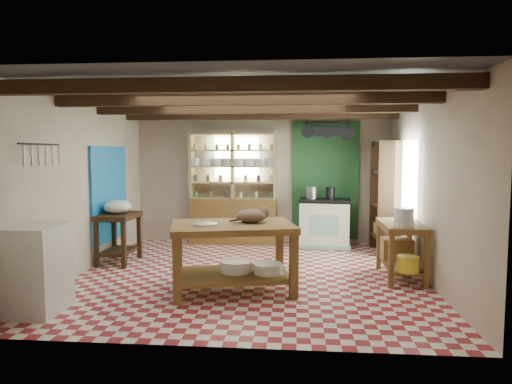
# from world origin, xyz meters

# --- Properties ---
(floor) EXTENTS (5.00, 5.00, 0.02)m
(floor) POSITION_xyz_m (0.00, 0.00, -0.01)
(floor) COLOR maroon
(floor) RESTS_ON ground
(ceiling) EXTENTS (5.00, 5.00, 0.02)m
(ceiling) POSITION_xyz_m (0.00, 0.00, 2.60)
(ceiling) COLOR #4B4B50
(ceiling) RESTS_ON wall_back
(wall_back) EXTENTS (5.00, 0.04, 2.60)m
(wall_back) POSITION_xyz_m (0.00, 2.50, 1.30)
(wall_back) COLOR #BEB099
(wall_back) RESTS_ON floor
(wall_front) EXTENTS (5.00, 0.04, 2.60)m
(wall_front) POSITION_xyz_m (0.00, -2.50, 1.30)
(wall_front) COLOR #BEB099
(wall_front) RESTS_ON floor
(wall_left) EXTENTS (0.04, 5.00, 2.60)m
(wall_left) POSITION_xyz_m (-2.50, 0.00, 1.30)
(wall_left) COLOR #BEB099
(wall_left) RESTS_ON floor
(wall_right) EXTENTS (0.04, 5.00, 2.60)m
(wall_right) POSITION_xyz_m (2.50, 0.00, 1.30)
(wall_right) COLOR #BEB099
(wall_right) RESTS_ON floor
(ceiling_beams) EXTENTS (5.00, 3.80, 0.15)m
(ceiling_beams) POSITION_xyz_m (0.00, 0.00, 2.48)
(ceiling_beams) COLOR #362213
(ceiling_beams) RESTS_ON ceiling
(blue_wall_patch) EXTENTS (0.04, 1.40, 1.60)m
(blue_wall_patch) POSITION_xyz_m (-2.47, 0.90, 1.10)
(blue_wall_patch) COLOR #1A78C4
(blue_wall_patch) RESTS_ON wall_left
(green_wall_patch) EXTENTS (1.30, 0.04, 2.30)m
(green_wall_patch) POSITION_xyz_m (1.25, 2.47, 1.25)
(green_wall_patch) COLOR #1E4B24
(green_wall_patch) RESTS_ON wall_back
(window_back) EXTENTS (0.90, 0.02, 0.80)m
(window_back) POSITION_xyz_m (-0.50, 2.48, 1.70)
(window_back) COLOR beige
(window_back) RESTS_ON wall_back
(window_right) EXTENTS (0.02, 1.30, 1.20)m
(window_right) POSITION_xyz_m (2.48, 1.00, 1.40)
(window_right) COLOR beige
(window_right) RESTS_ON wall_right
(utensil_rail) EXTENTS (0.06, 0.90, 0.28)m
(utensil_rail) POSITION_xyz_m (-2.44, -1.20, 1.78)
(utensil_rail) COLOR black
(utensil_rail) RESTS_ON wall_left
(pot_rack) EXTENTS (0.86, 0.12, 0.36)m
(pot_rack) POSITION_xyz_m (1.25, 2.05, 2.18)
(pot_rack) COLOR black
(pot_rack) RESTS_ON ceiling
(shelving_unit) EXTENTS (1.70, 0.34, 2.20)m
(shelving_unit) POSITION_xyz_m (-0.55, 2.31, 1.10)
(shelving_unit) COLOR tan
(shelving_unit) RESTS_ON floor
(tall_rack) EXTENTS (0.40, 0.86, 2.00)m
(tall_rack) POSITION_xyz_m (2.28, 1.80, 1.00)
(tall_rack) COLOR #362213
(tall_rack) RESTS_ON floor
(work_table) EXTENTS (1.75, 1.37, 0.88)m
(work_table) POSITION_xyz_m (-0.13, -0.76, 0.44)
(work_table) COLOR brown
(work_table) RESTS_ON floor
(stove) EXTENTS (0.99, 0.71, 0.92)m
(stove) POSITION_xyz_m (1.23, 2.15, 0.46)
(stove) COLOR white
(stove) RESTS_ON floor
(prep_table) EXTENTS (0.56, 0.80, 0.81)m
(prep_table) POSITION_xyz_m (-2.20, 0.58, 0.40)
(prep_table) COLOR #362213
(prep_table) RESTS_ON floor
(white_cabinet) EXTENTS (0.55, 0.66, 0.99)m
(white_cabinet) POSITION_xyz_m (-2.22, -1.74, 0.49)
(white_cabinet) COLOR silver
(white_cabinet) RESTS_ON floor
(right_counter) EXTENTS (0.58, 1.12, 0.80)m
(right_counter) POSITION_xyz_m (2.18, 0.03, 0.40)
(right_counter) COLOR brown
(right_counter) RESTS_ON floor
(cat) EXTENTS (0.49, 0.44, 0.18)m
(cat) POSITION_xyz_m (0.10, -0.65, 0.97)
(cat) COLOR #7D5F48
(cat) RESTS_ON work_table
(steel_tray) EXTENTS (0.37, 0.37, 0.02)m
(steel_tray) POSITION_xyz_m (-0.46, -0.89, 0.89)
(steel_tray) COLOR #ADAEB5
(steel_tray) RESTS_ON work_table
(basin_large) EXTENTS (0.51, 0.51, 0.15)m
(basin_large) POSITION_xyz_m (-0.10, -0.70, 0.31)
(basin_large) COLOR silver
(basin_large) RESTS_ON work_table
(basin_small) EXTENTS (0.46, 0.46, 0.13)m
(basin_small) POSITION_xyz_m (0.33, -0.75, 0.30)
(basin_small) COLOR silver
(basin_small) RESTS_ON work_table
(kettle_left) EXTENTS (0.21, 0.21, 0.23)m
(kettle_left) POSITION_xyz_m (0.98, 2.17, 1.03)
(kettle_left) COLOR #ADAEB5
(kettle_left) RESTS_ON stove
(kettle_right) EXTENTS (0.19, 0.19, 0.22)m
(kettle_right) POSITION_xyz_m (1.33, 2.14, 1.03)
(kettle_right) COLOR black
(kettle_right) RESTS_ON stove
(enamel_bowl) EXTENTS (0.45, 0.45, 0.23)m
(enamel_bowl) POSITION_xyz_m (-2.20, 0.58, 0.92)
(enamel_bowl) COLOR silver
(enamel_bowl) RESTS_ON prep_table
(white_bucket) EXTENTS (0.26, 0.26, 0.26)m
(white_bucket) POSITION_xyz_m (2.12, -0.32, 0.93)
(white_bucket) COLOR silver
(white_bucket) RESTS_ON right_counter
(wicker_basket) EXTENTS (0.45, 0.36, 0.31)m
(wicker_basket) POSITION_xyz_m (2.19, 0.33, 0.37)
(wicker_basket) COLOR olive
(wicker_basket) RESTS_ON right_counter
(yellow_tub) EXTENTS (0.30, 0.30, 0.21)m
(yellow_tub) POSITION_xyz_m (2.17, -0.42, 0.32)
(yellow_tub) COLOR gold
(yellow_tub) RESTS_ON right_counter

